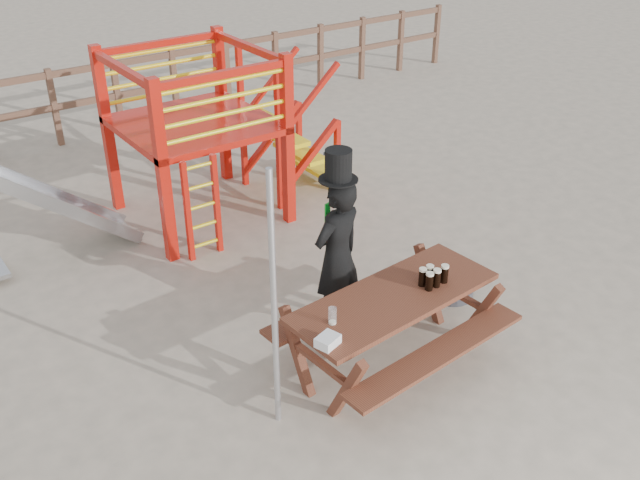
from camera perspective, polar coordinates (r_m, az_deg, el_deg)
The scene contains 10 objects.
ground at distance 6.57m, azimuth 3.91°, elevation -10.13°, with size 60.00×60.00×0.00m, color #B7A58E.
back_fence at distance 11.85m, azimuth -18.27°, elevation 11.10°, with size 15.09×0.09×1.20m.
playground_fort at distance 8.75m, azimuth -10.30°, elevation 8.17°, with size 4.71×1.84×2.10m.
picnic_table at distance 6.35m, azimuth 5.85°, elevation -6.47°, with size 2.03×1.47×0.75m.
man_with_hat at distance 6.61m, azimuth 1.39°, elevation -1.02°, with size 0.63×0.48×1.86m.
metal_pole at distance 5.36m, azimuth -3.69°, elevation -5.33°, with size 0.05×0.05×2.25m, color #B2B2B7.
parasol_base at distance 7.60m, azimuth 10.46°, elevation -3.99°, with size 0.46×0.46×0.19m.
paper_bag at distance 5.57m, azimuth 0.62°, elevation -8.07°, with size 0.18×0.14×0.08m, color white.
stout_pints at distance 6.32m, azimuth 8.99°, elevation -2.91°, with size 0.26×0.16×0.17m.
empty_glasses at distance 5.78m, azimuth 1.00°, elevation -6.13°, with size 0.07×0.07×0.15m.
Camera 1 is at (-3.31, -3.84, 4.18)m, focal length 40.00 mm.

